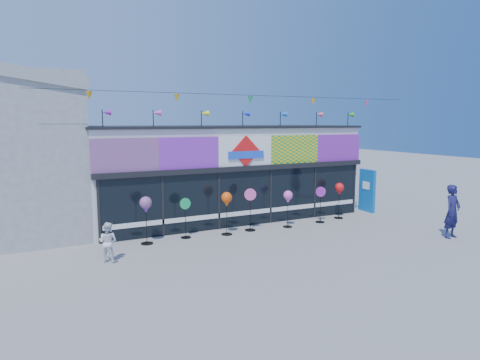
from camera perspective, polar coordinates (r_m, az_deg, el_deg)
ground at (r=14.99m, az=6.85°, el=-8.85°), size 80.00×80.00×0.00m
kite_shop at (r=19.70m, az=-2.71°, el=1.27°), size 16.00×5.70×5.31m
blue_sign at (r=21.32m, az=16.58°, el=-1.35°), size 0.22×1.02×2.02m
spinner_0 at (r=15.28m, az=-12.44°, el=-3.42°), size 0.43×0.43×1.70m
spinner_1 at (r=15.94m, az=-7.28°, el=-4.90°), size 0.42×0.38×1.50m
spinner_2 at (r=16.16m, az=-1.79°, el=-2.77°), size 0.42×0.42×1.65m
spinner_3 at (r=16.85m, az=1.37°, el=-3.81°), size 0.46×0.43×1.68m
spinner_4 at (r=17.44m, az=6.42°, el=-2.39°), size 0.38×0.38×1.51m
spinner_5 at (r=18.54m, az=10.68°, el=-3.11°), size 0.42×0.39×1.54m
spinner_6 at (r=19.42m, az=13.11°, el=-1.31°), size 0.40×0.40×1.60m
adult_man at (r=17.64m, az=26.46°, el=-3.78°), size 0.78×0.56×1.98m
child at (r=13.85m, az=-17.19°, el=-7.89°), size 0.68×0.64×1.23m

